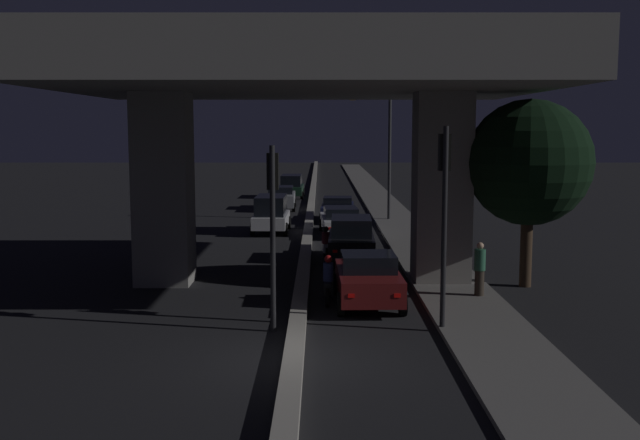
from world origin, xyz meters
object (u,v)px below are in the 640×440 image
Objects in this scene: traffic_light_left_of_median at (274,205)px; car_dark_red_lead at (369,279)px; car_black_second at (352,238)px; pedestrian_on_sidewalk at (481,269)px; car_white_third at (342,220)px; street_lamp at (384,145)px; car_silver_second_oncoming at (282,198)px; traffic_light_right_of_median at (445,193)px; car_white_lead_oncoming at (272,213)px; car_dark_green_third_oncoming at (293,186)px; motorcycle_white_filtering_mid at (327,246)px; motorcycle_black_filtering_near at (329,282)px; car_dark_blue_fourth at (339,209)px.

traffic_light_left_of_median is 4.66m from car_dark_red_lead.
car_black_second is 7.81m from pedestrian_on_sidewalk.
street_lamp is at bearing -27.46° from car_white_third.
street_lamp is 9.55m from car_silver_second_oncoming.
traffic_light_right_of_median is 1.31× the size of car_white_lead_oncoming.
car_black_second reaches higher than car_dark_green_third_oncoming.
traffic_light_left_of_median reaches higher than motorcycle_white_filtering_mid.
traffic_light_right_of_median is at bearing -168.22° from motorcycle_white_filtering_mid.
car_dark_green_third_oncoming is 2.31× the size of motorcycle_black_filtering_near.
pedestrian_on_sidewalk reaches higher than car_dark_blue_fourth.
car_dark_red_lead is 20.67m from car_dark_blue_fourth.
car_white_lead_oncoming is at bearing 0.06° from car_dark_green_third_oncoming.
car_dark_green_third_oncoming is 2.24× the size of motorcycle_white_filtering_mid.
traffic_light_left_of_median is 2.48× the size of motorcycle_white_filtering_mid.
car_white_third is at bearing -0.36° from motorcycle_black_filtering_near.
traffic_light_left_of_median reaches higher than car_dark_blue_fourth.
car_dark_red_lead reaches higher than car_white_third.
car_black_second is at bearing -101.61° from motorcycle_white_filtering_mid.
traffic_light_right_of_median is at bearing -149.66° from car_dark_red_lead.
car_silver_second_oncoming is 2.68× the size of pedestrian_on_sidewalk.
traffic_light_right_of_median reaches higher than car_black_second.
street_lamp is 1.77× the size of car_white_lead_oncoming.
street_lamp is 8.38m from car_white_lead_oncoming.
street_lamp is at bearing -8.53° from car_black_second.
car_black_second is at bearing -5.20° from motorcycle_black_filtering_near.
traffic_light_right_of_median reaches higher than traffic_light_left_of_median.
motorcycle_black_filtering_near reaches higher than car_white_third.
car_dark_red_lead is (-1.77, 2.88, -2.84)m from traffic_light_right_of_median.
car_white_third is at bearing 82.82° from traffic_light_left_of_median.
car_white_lead_oncoming is 0.93× the size of car_dark_green_third_oncoming.
car_silver_second_oncoming is (-5.79, 29.79, -2.87)m from traffic_light_right_of_median.
car_black_second is 19.70m from car_silver_second_oncoming.
motorcycle_black_filtering_near is at bearing 132.53° from traffic_light_right_of_median.
traffic_light_right_of_median is 2.73× the size of motorcycle_white_filtering_mid.
street_lamp is at bearing -90.06° from car_dark_blue_fourth.
traffic_light_right_of_median is at bearing 18.10° from car_white_lead_oncoming.
car_dark_green_third_oncoming is at bearing 101.68° from pedestrian_on_sidewalk.
car_silver_second_oncoming is (-3.60, 6.25, 0.07)m from car_dark_blue_fourth.
car_white_third is 1.14× the size of car_white_lead_oncoming.
car_dark_blue_fourth is (-2.56, 0.11, -3.64)m from street_lamp.
car_black_second is 0.94× the size of car_silver_second_oncoming.
street_lamp is (0.37, 23.43, 0.70)m from traffic_light_right_of_median.
motorcycle_white_filtering_mid is at bearing 105.70° from traffic_light_right_of_median.
car_silver_second_oncoming reaches higher than motorcycle_white_filtering_mid.
car_dark_green_third_oncoming is (-3.22, 20.30, 0.20)m from car_white_third.
pedestrian_on_sidewalk is at bearing 30.08° from traffic_light_left_of_median.
car_white_lead_oncoming is at bearing 93.89° from traffic_light_left_of_median.
motorcycle_black_filtering_near is at bearing 176.22° from motorcycle_white_filtering_mid.
motorcycle_black_filtering_near is (2.75, -15.51, -0.38)m from car_white_lead_oncoming.
car_white_third reaches higher than motorcycle_white_filtering_mid.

